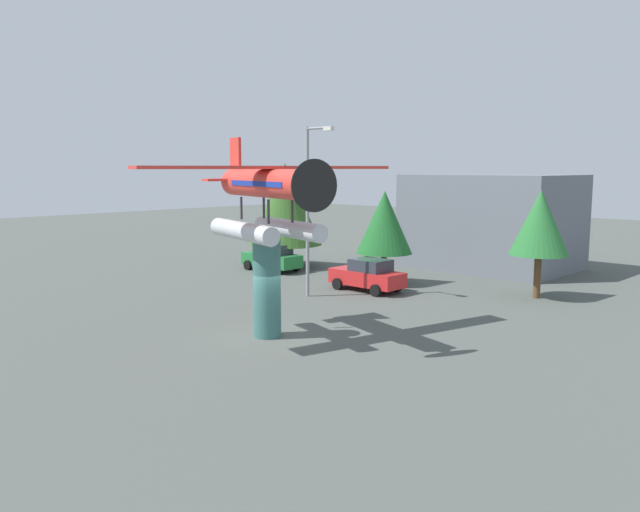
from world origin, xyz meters
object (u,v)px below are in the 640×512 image
at_px(storefront_building, 491,222).
at_px(tree_center_back, 540,223).
at_px(car_mid_red, 368,275).
at_px(display_pedestal, 267,288).
at_px(tree_west, 285,204).
at_px(car_near_green, 272,257).
at_px(streetlight_primary, 310,201).
at_px(floatplane_monument, 267,196).
at_px(tree_east, 384,222).

xyz_separation_m(storefront_building, tree_center_back, (6.81, -7.36, 0.77)).
height_order(car_mid_red, storefront_building, storefront_building).
relative_size(storefront_building, tree_center_back, 1.84).
bearing_deg(display_pedestal, tree_west, 134.99).
height_order(car_near_green, streetlight_primary, streetlight_primary).
xyz_separation_m(floatplane_monument, car_near_green, (-12.15, 10.92, -4.70)).
xyz_separation_m(streetlight_primary, storefront_building, (1.78, 15.30, -1.90)).
bearing_deg(floatplane_monument, car_mid_red, 122.61).
bearing_deg(tree_center_back, car_near_green, -167.05).
bearing_deg(car_near_green, display_pedestal, 137.83).
height_order(display_pedestal, car_mid_red, display_pedestal).
bearing_deg(tree_west, streetlight_primary, -35.53).
xyz_separation_m(display_pedestal, tree_west, (-12.61, 12.62, 2.28)).
bearing_deg(car_near_green, car_mid_red, 174.31).
bearing_deg(streetlight_primary, tree_west, 144.47).
bearing_deg(car_near_green, streetlight_primary, 151.44).
relative_size(floatplane_monument, streetlight_primary, 1.19).
bearing_deg(tree_east, car_near_green, -170.35).
height_order(floatplane_monument, storefront_building, floatplane_monument).
xyz_separation_m(storefront_building, tree_west, (-10.08, -9.38, 1.14)).
height_order(streetlight_primary, tree_center_back, streetlight_primary).
bearing_deg(storefront_building, display_pedestal, -83.42).
height_order(car_mid_red, tree_west, tree_west).
height_order(car_near_green, storefront_building, storefront_building).
distance_m(storefront_building, tree_east, 9.83).
bearing_deg(streetlight_primary, display_pedestal, -57.20).
xyz_separation_m(car_near_green, storefront_building, (9.49, 11.11, 2.22)).
bearing_deg(streetlight_primary, car_near_green, 151.44).
distance_m(car_mid_red, tree_west, 10.34).
relative_size(storefront_building, tree_east, 1.90).
bearing_deg(display_pedestal, tree_center_back, 73.72).
relative_size(car_near_green, streetlight_primary, 0.48).
bearing_deg(streetlight_primary, tree_east, 85.61).
relative_size(display_pedestal, floatplane_monument, 0.38).
bearing_deg(storefront_building, tree_east, -97.90).
relative_size(display_pedestal, tree_west, 0.56).
distance_m(floatplane_monument, tree_center_back, 15.34).
distance_m(floatplane_monument, storefront_building, 22.33).
bearing_deg(tree_center_back, storefront_building, 132.77).
distance_m(car_near_green, tree_east, 8.68).
height_order(car_mid_red, tree_east, tree_east).
distance_m(display_pedestal, tree_center_back, 15.37).
height_order(car_near_green, tree_east, tree_east).
distance_m(streetlight_primary, tree_west, 10.23).
bearing_deg(car_mid_red, car_near_green, -5.69).
distance_m(display_pedestal, streetlight_primary, 8.53).
distance_m(storefront_building, tree_center_back, 10.06).
relative_size(display_pedestal, streetlight_primary, 0.45).
height_order(car_near_green, tree_center_back, tree_center_back).
bearing_deg(floatplane_monument, storefront_building, 111.22).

